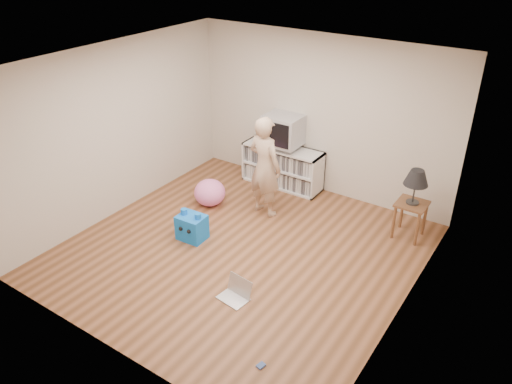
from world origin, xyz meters
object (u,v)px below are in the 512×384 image
object	(u,v)px
media_unit	(283,166)
crt_tv	(283,130)
table_lamp	(416,178)
person	(265,167)
laptop	(236,292)
side_table	(411,211)
plush_pink	(210,193)
plush_blue	(192,227)
dvd_deck	(283,146)

from	to	relation	value
media_unit	crt_tv	bearing A→B (deg)	-90.00
crt_tv	table_lamp	bearing A→B (deg)	-8.86
person	laptop	xyz separation A→B (m)	(0.82, -1.89, -0.73)
side_table	table_lamp	bearing A→B (deg)	0.00
laptop	plush_pink	xyz separation A→B (m)	(-1.69, 1.62, 0.15)
laptop	plush_blue	distance (m)	1.46
plush_blue	plush_pink	distance (m)	1.01
table_lamp	person	world-z (taller)	person
crt_tv	plush_pink	size ratio (longest dim) A/B	1.20
dvd_deck	plush_pink	xyz separation A→B (m)	(-0.61, -1.24, -0.52)
media_unit	plush_pink	xyz separation A→B (m)	(-0.61, -1.25, -0.14)
dvd_deck	table_lamp	world-z (taller)	table_lamp
crt_tv	dvd_deck	bearing A→B (deg)	90.00
plush_blue	plush_pink	xyz separation A→B (m)	(-0.40, 0.92, 0.02)
dvd_deck	crt_tv	world-z (taller)	crt_tv
side_table	laptop	size ratio (longest dim) A/B	1.39
crt_tv	plush_pink	world-z (taller)	crt_tv
media_unit	side_table	size ratio (longest dim) A/B	2.55
crt_tv	plush_blue	world-z (taller)	crt_tv
crt_tv	person	world-z (taller)	person
dvd_deck	plush_blue	xyz separation A→B (m)	(-0.21, -2.16, -0.54)
plush_blue	person	bearing A→B (deg)	65.85
side_table	person	size ratio (longest dim) A/B	0.35
media_unit	crt_tv	world-z (taller)	crt_tv
table_lamp	plush_pink	bearing A→B (deg)	-163.70
side_table	laptop	bearing A→B (deg)	-117.29
side_table	person	world-z (taller)	person
person	media_unit	bearing A→B (deg)	-66.50
side_table	table_lamp	xyz separation A→B (m)	(0.00, 0.00, 0.53)
side_table	table_lamp	distance (m)	0.53
media_unit	table_lamp	xyz separation A→B (m)	(2.35, -0.39, 0.59)
side_table	plush_blue	bearing A→B (deg)	-145.04
media_unit	dvd_deck	bearing A→B (deg)	-90.00
side_table	crt_tv	bearing A→B (deg)	171.14
plush_pink	laptop	bearing A→B (deg)	-43.78
media_unit	dvd_deck	xyz separation A→B (m)	(0.00, -0.02, 0.39)
plush_blue	dvd_deck	bearing A→B (deg)	81.44
media_unit	person	bearing A→B (deg)	-75.43
person	side_table	bearing A→B (deg)	-155.32
media_unit	crt_tv	distance (m)	0.67
crt_tv	laptop	xyz separation A→B (m)	(1.07, -2.85, -0.95)
table_lamp	laptop	world-z (taller)	table_lamp
crt_tv	laptop	size ratio (longest dim) A/B	1.52
table_lamp	plush_blue	world-z (taller)	table_lamp
person	plush_pink	distance (m)	1.08
dvd_deck	side_table	world-z (taller)	dvd_deck
side_table	plush_pink	world-z (taller)	side_table
media_unit	dvd_deck	size ratio (longest dim) A/B	3.11
media_unit	side_table	xyz separation A→B (m)	(2.35, -0.39, 0.07)
dvd_deck	laptop	bearing A→B (deg)	-69.42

